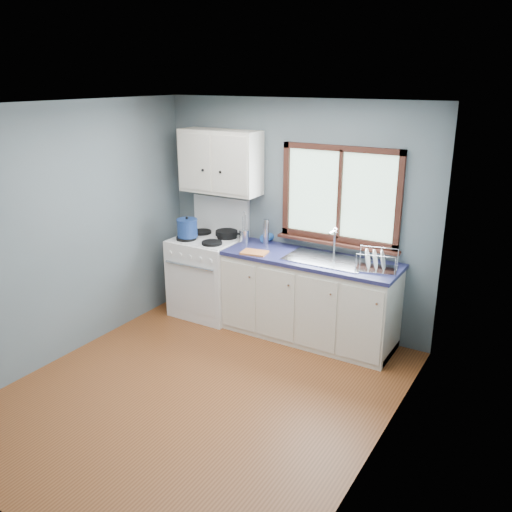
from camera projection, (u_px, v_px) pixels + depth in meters
The scene contains 18 objects.
floor at pixel (200, 394), 4.88m from camera, with size 3.20×3.60×0.02m, color brown.
ceiling at pixel (189, 104), 4.08m from camera, with size 3.20×3.60×0.02m, color white.
wall_back at pixel (294, 216), 5.95m from camera, with size 3.20×0.02×2.50m, color slate.
wall_left at pixel (62, 234), 5.26m from camera, with size 0.02×3.60×2.50m, color slate.
wall_right at pixel (384, 301), 3.70m from camera, with size 0.02×3.60×2.50m, color slate.
gas_range at pixel (208, 274), 6.38m from camera, with size 0.76×0.69×1.36m.
base_cabinets at pixel (309, 302), 5.79m from camera, with size 1.85×0.60×0.88m.
countertop at pixel (310, 259), 5.63m from camera, with size 1.89×0.64×0.04m, color #1B1D46.
sink at pixel (326, 266), 5.56m from camera, with size 0.84×0.46×0.44m.
window at pixel (339, 202), 5.59m from camera, with size 1.36×0.10×1.03m.
upper_cabinets at pixel (220, 162), 6.04m from camera, with size 0.95×0.35×0.70m.
skillet at pixel (227, 233), 6.26m from camera, with size 0.41×0.31×0.05m.
stockpot at pixel (187, 228), 6.17m from camera, with size 0.25×0.25×0.24m.
utensil_crock at pixel (244, 236), 6.11m from camera, with size 0.15×0.15×0.36m.
thermos at pixel (266, 232), 6.03m from camera, with size 0.07×0.07×0.28m, color silver.
soap_bottle at pixel (262, 232), 6.05m from camera, with size 0.10×0.10×0.26m, color #285CAA.
dish_towel at pixel (254, 253), 5.74m from camera, with size 0.27×0.19×0.02m, color #D17235.
dish_rack at pixel (376, 264), 5.26m from camera, with size 0.44×0.37×0.20m.
Camera 1 is at (2.61, -3.38, 2.71)m, focal length 38.00 mm.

